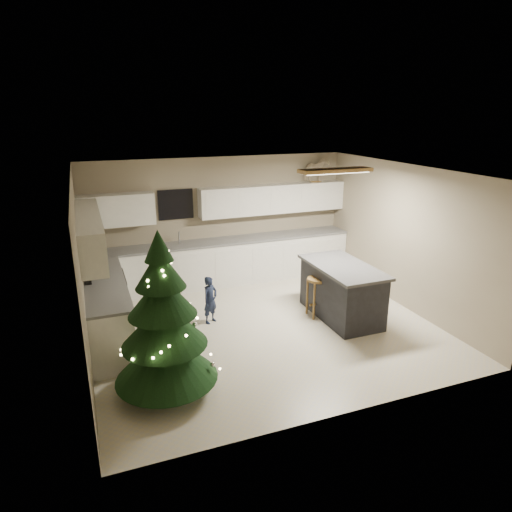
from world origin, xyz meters
name	(u,v)px	position (x,y,z in m)	size (l,w,h in m)	color
ground_plane	(263,327)	(0.00, 0.00, 0.00)	(5.50, 5.50, 0.00)	#BCB5A8
room_shell	(265,226)	(0.02, 0.00, 1.75)	(5.52, 5.02, 2.61)	gray
cabinetry	(187,261)	(-0.91, 1.65, 0.76)	(5.50, 3.20, 2.00)	white
island	(341,291)	(1.42, -0.11, 0.48)	(0.90, 1.70, 0.95)	black
bar_stool	(318,288)	(1.05, 0.07, 0.53)	(0.37, 0.37, 0.71)	brown
christmas_tree	(164,329)	(-1.85, -1.26, 0.89)	(1.36, 1.31, 2.17)	#3F2816
toddler	(210,300)	(-0.78, 0.49, 0.41)	(0.30, 0.20, 0.83)	#1A2940
rocking_horse	(316,170)	(2.15, 2.33, 2.27)	(0.64, 0.43, 0.51)	brown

